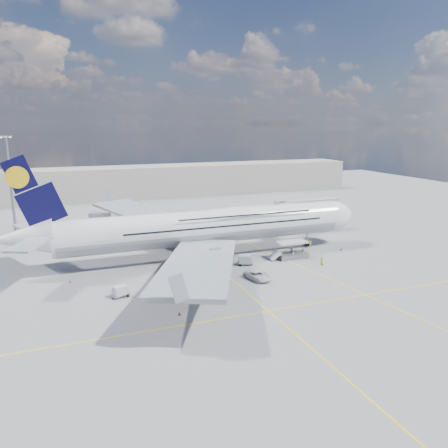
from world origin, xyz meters
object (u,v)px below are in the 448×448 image
object	(u,v)px
baggage_tug	(182,273)
cone_wing_left_outer	(124,234)
dolly_row_a	(164,293)
cone_tail	(70,281)
dolly_nose_near	(245,260)
crew_loader	(303,252)
dolly_back	(120,291)
light_mast	(11,185)
dolly_nose_far	(260,275)
crew_van	(322,261)
dolly_row_c	(183,278)
cone_wing_right_inner	(177,281)
dolly_row_b	(159,296)
cone_wing_left_inner	(137,249)
service_van	(257,276)
jet_bridge	(301,208)
catering_truck_inner	(137,238)
crew_tug	(183,280)
cargo_loader	(291,252)
cone_wing_right_outer	(179,313)
catering_truck_outer	(103,221)
crew_nose	(310,244)
cone_nose	(341,249)
airliner	(207,226)
crew_wing	(208,291)

from	to	relation	value
baggage_tug	cone_wing_left_outer	world-z (taller)	baggage_tug
dolly_row_a	cone_tail	xyz separation A→B (m)	(-14.27, 13.25, -0.76)
dolly_nose_near	crew_loader	world-z (taller)	dolly_nose_near
dolly_back	dolly_row_a	bearing A→B (deg)	-49.45
light_mast	dolly_nose_far	world-z (taller)	light_mast
baggage_tug	crew_van	size ratio (longest dim) A/B	1.44
dolly_row_c	dolly_nose_far	bearing A→B (deg)	-19.69
light_mast	cone_wing_right_inner	size ratio (longest dim) A/B	45.49
dolly_back	dolly_row_c	bearing A→B (deg)	-13.75
dolly_row_b	baggage_tug	size ratio (longest dim) A/B	1.24
dolly_row_a	baggage_tug	world-z (taller)	dolly_row_a
dolly_row_c	cone_tail	bearing A→B (deg)	142.63
cone_wing_left_inner	cone_wing_left_outer	size ratio (longest dim) A/B	1.06
service_van	jet_bridge	bearing A→B (deg)	31.86
cone_tail	crew_van	bearing A→B (deg)	-9.06
dolly_row_c	service_van	xyz separation A→B (m)	(13.57, -2.74, -0.36)
cone_wing_right_inner	catering_truck_inner	bearing A→B (deg)	94.93
cone_wing_left_outer	crew_tug	bearing A→B (deg)	-83.35
cargo_loader	cone_wing_right_outer	distance (m)	35.81
catering_truck_inner	catering_truck_outer	bearing A→B (deg)	124.40
service_van	dolly_back	bearing A→B (deg)	162.88
crew_van	cone_wing_right_outer	xyz separation A→B (m)	(-33.56, -12.80, -0.60)
crew_nose	cone_nose	distance (m)	7.00
jet_bridge	crew_nose	distance (m)	14.53
dolly_back	crew_loader	bearing A→B (deg)	-11.39
light_mast	service_van	size ratio (longest dim) A/B	4.47
dolly_nose_near	cone_tail	bearing A→B (deg)	-161.57
dolly_row_c	cone_wing_left_inner	size ratio (longest dim) A/B	6.75
jet_bridge	catering_truck_outer	bearing A→B (deg)	153.33
airliner	baggage_tug	xyz separation A→B (m)	(-8.55, -10.27, -6.16)
crew_van	cone_wing_left_inner	distance (m)	41.29
crew_nose	crew_tug	world-z (taller)	crew_nose
cone_wing_right_outer	cargo_loader	bearing A→B (deg)	32.78
dolly_nose_far	cargo_loader	bearing A→B (deg)	66.29
dolly_nose_far	airliner	bearing A→B (deg)	139.09
dolly_row_c	baggage_tug	bearing A→B (deg)	60.86
cone_tail	cone_wing_right_inner	bearing A→B (deg)	-20.13
jet_bridge	dolly_nose_far	distance (m)	36.34
crew_tug	crew_wing	bearing A→B (deg)	-69.71
cone_wing_left_inner	cone_wing_right_outer	world-z (taller)	cone_wing_right_outer
crew_loader	cone_wing_left_outer	size ratio (longest dim) A/B	3.48
cargo_loader	cone_tail	bearing A→B (deg)	178.53
dolly_row_b	cone_wing_left_inner	xyz separation A→B (m)	(1.57, 29.34, -0.08)
baggage_tug	crew_nose	size ratio (longest dim) A/B	1.46
baggage_tug	crew_tug	size ratio (longest dim) A/B	1.49
dolly_back	crew_nose	xyz separation A→B (m)	(45.76, 14.53, -0.13)
dolly_nose_far	baggage_tug	xyz separation A→B (m)	(-13.87, 5.09, 0.37)
crew_wing	cone_tail	world-z (taller)	crew_wing
jet_bridge	cone_wing_left_outer	xyz separation A→B (m)	(-43.71, 15.20, -6.60)
catering_truck_outer	crew_loader	world-z (taller)	catering_truck_outer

